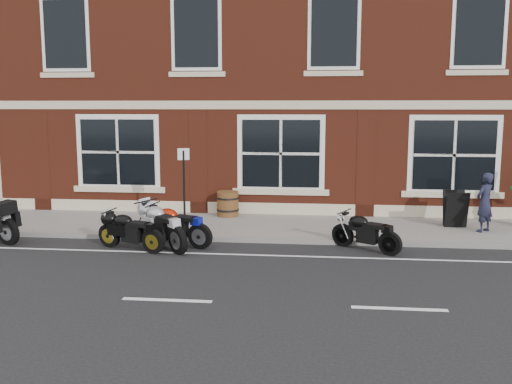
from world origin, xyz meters
The scene contains 12 objects.
ground centered at (0.00, 0.00, 0.00)m, with size 80.00×80.00×0.00m, color black.
sidewalk centered at (0.00, 3.00, 0.06)m, with size 30.00×3.00×0.12m, color slate.
kerb centered at (0.00, 1.42, 0.06)m, with size 30.00×0.16×0.12m, color slate.
pub_building centered at (0.00, 10.50, 6.00)m, with size 24.00×12.00×12.00m, color maroon.
moto_sport_red centered at (-0.85, 0.92, 0.53)m, with size 1.95×0.86×0.92m.
moto_sport_black centered at (-1.78, 0.36, 0.49)m, with size 1.81×0.80×0.85m.
moto_sport_silver centered at (-1.10, 0.70, 0.57)m, with size 1.61×1.69×0.99m.
moto_naked_black centered at (3.73, 0.90, 0.48)m, with size 1.56×1.18×0.83m.
pedestrian_left centered at (6.92, 2.75, 0.90)m, with size 0.57×0.37×1.56m, color black.
a_board_sign centered at (6.33, 3.28, 0.61)m, with size 0.59×0.40×0.99m, color black, non-canonical shape.
barrel_planter centered at (-0.05, 4.13, 0.49)m, with size 0.67×0.67×0.74m.
parking_sign centered at (-0.90, 2.20, 1.37)m, with size 0.30×0.10×2.16m.
Camera 1 is at (2.59, -12.38, 3.39)m, focal length 40.00 mm.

